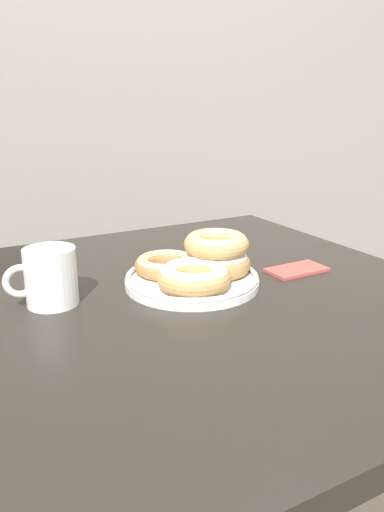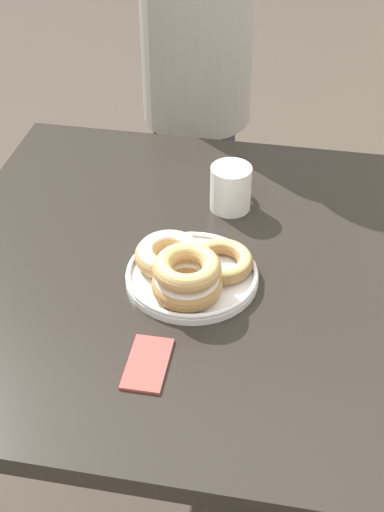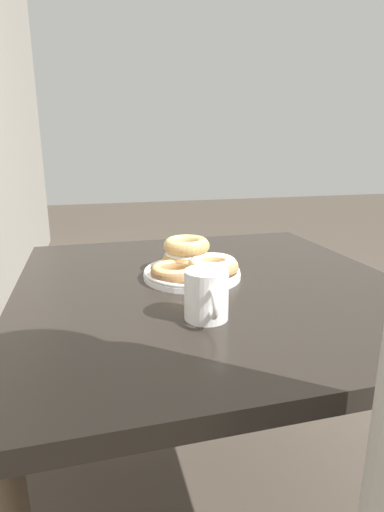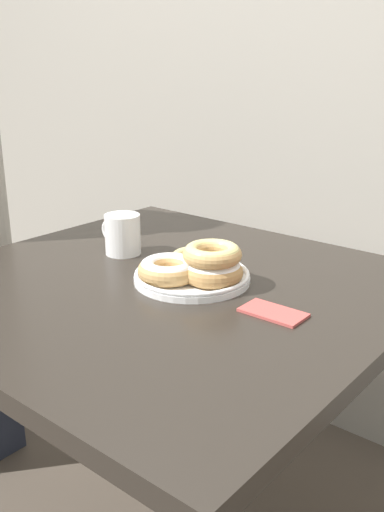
{
  "view_description": "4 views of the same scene",
  "coord_description": "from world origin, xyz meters",
  "px_view_note": "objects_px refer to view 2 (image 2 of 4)",
  "views": [
    {
      "loc": [
        -0.4,
        -0.43,
        1.11
      ],
      "look_at": [
        0.05,
        0.37,
        0.82
      ],
      "focal_mm": 35.0,
      "sensor_mm": 36.0,
      "label": 1
    },
    {
      "loc": [
        1.1,
        0.57,
        1.67
      ],
      "look_at": [
        0.05,
        0.37,
        0.82
      ],
      "focal_mm": 50.0,
      "sensor_mm": 36.0,
      "label": 2
    },
    {
      "loc": [
        -0.94,
        0.63,
        1.1
      ],
      "look_at": [
        0.05,
        0.37,
        0.82
      ],
      "focal_mm": 28.0,
      "sensor_mm": 36.0,
      "label": 3
    },
    {
      "loc": [
        0.81,
        -0.55,
        1.23
      ],
      "look_at": [
        0.05,
        0.37,
        0.82
      ],
      "focal_mm": 40.0,
      "sensor_mm": 36.0,
      "label": 4
    }
  ],
  "objects_px": {
    "person_figure": "(197,79)",
    "napkin": "(148,363)",
    "dining_table": "(178,291)",
    "donut_plate": "(189,269)",
    "coffee_mug": "(231,187)"
  },
  "relations": [
    {
      "from": "person_figure",
      "to": "napkin",
      "type": "distance_m",
      "value": 1.04
    },
    {
      "from": "dining_table",
      "to": "donut_plate",
      "type": "distance_m",
      "value": 0.13
    },
    {
      "from": "napkin",
      "to": "donut_plate",
      "type": "bearing_deg",
      "value": 172.01
    },
    {
      "from": "coffee_mug",
      "to": "dining_table",
      "type": "bearing_deg",
      "value": -19.7
    },
    {
      "from": "donut_plate",
      "to": "coffee_mug",
      "type": "relative_size",
      "value": 2.24
    },
    {
      "from": "person_figure",
      "to": "dining_table",
      "type": "bearing_deg",
      "value": 7.17
    },
    {
      "from": "donut_plate",
      "to": "person_figure",
      "type": "xyz_separation_m",
      "value": [
        -0.81,
        -0.13,
        0.01
      ]
    },
    {
      "from": "coffee_mug",
      "to": "napkin",
      "type": "bearing_deg",
      "value": -8.26
    },
    {
      "from": "dining_table",
      "to": "person_figure",
      "type": "height_order",
      "value": "person_figure"
    },
    {
      "from": "person_figure",
      "to": "donut_plate",
      "type": "bearing_deg",
      "value": 9.17
    },
    {
      "from": "dining_table",
      "to": "person_figure",
      "type": "bearing_deg",
      "value": -172.83
    },
    {
      "from": "donut_plate",
      "to": "person_figure",
      "type": "distance_m",
      "value": 0.82
    },
    {
      "from": "dining_table",
      "to": "coffee_mug",
      "type": "xyz_separation_m",
      "value": [
        -0.22,
        0.08,
        0.13
      ]
    },
    {
      "from": "person_figure",
      "to": "coffee_mug",
      "type": "bearing_deg",
      "value": 17.81
    },
    {
      "from": "dining_table",
      "to": "napkin",
      "type": "height_order",
      "value": "napkin"
    }
  ]
}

